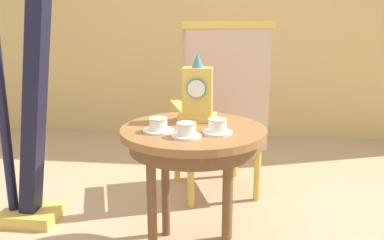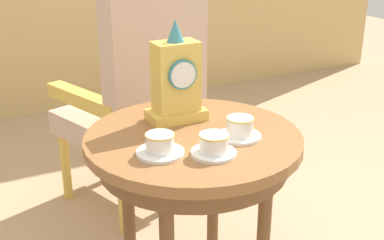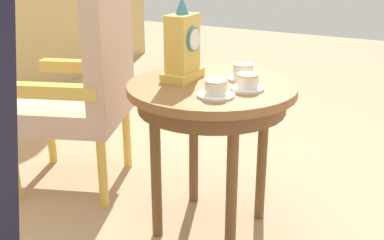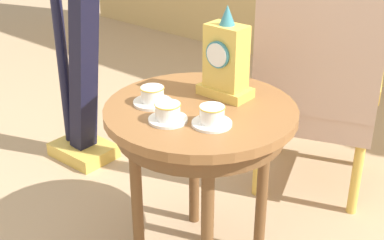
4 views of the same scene
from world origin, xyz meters
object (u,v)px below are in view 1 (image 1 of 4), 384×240
(teacup_center, at_px, (217,127))
(side_table, at_px, (193,144))
(harp, at_px, (25,108))
(teacup_right, at_px, (186,130))
(armchair, at_px, (220,110))
(mantel_clock, at_px, (198,94))
(teacup_left, at_px, (158,126))

(teacup_center, bearing_deg, side_table, 143.56)
(harp, bearing_deg, teacup_right, -22.25)
(side_table, xyz_separation_m, harp, (-0.95, 0.23, 0.10))
(side_table, height_order, teacup_center, teacup_center)
(side_table, bearing_deg, harp, 166.52)
(side_table, height_order, harp, harp)
(side_table, xyz_separation_m, armchair, (0.09, 0.71, 0.01))
(teacup_center, xyz_separation_m, mantel_clock, (-0.11, 0.22, 0.11))
(teacup_left, relative_size, armchair, 0.12)
(mantel_clock, bearing_deg, armchair, 81.42)
(teacup_center, height_order, armchair, armchair)
(teacup_left, relative_size, mantel_clock, 0.41)
(teacup_center, bearing_deg, mantel_clock, 116.81)
(side_table, bearing_deg, mantel_clock, 87.97)
(armchair, bearing_deg, teacup_left, -106.84)
(mantel_clock, xyz_separation_m, harp, (-0.96, 0.09, -0.11))
(side_table, distance_m, mantel_clock, 0.25)
(side_table, bearing_deg, teacup_left, -149.80)
(side_table, distance_m, armchair, 0.71)
(teacup_left, xyz_separation_m, harp, (-0.80, 0.32, -0.01))
(teacup_center, height_order, mantel_clock, mantel_clock)
(side_table, distance_m, teacup_right, 0.19)
(teacup_center, bearing_deg, teacup_left, -179.77)
(teacup_left, distance_m, harp, 0.86)
(teacup_left, bearing_deg, teacup_center, 0.23)
(teacup_right, distance_m, armchair, 0.88)
(mantel_clock, bearing_deg, harp, 174.40)
(side_table, relative_size, mantel_clock, 2.04)
(teacup_left, height_order, teacup_center, teacup_center)
(teacup_right, xyz_separation_m, mantel_clock, (0.02, 0.29, 0.11))
(teacup_right, relative_size, harp, 0.08)
(mantel_clock, height_order, armchair, armchair)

